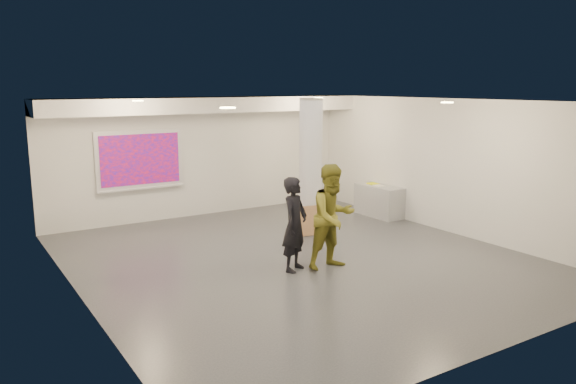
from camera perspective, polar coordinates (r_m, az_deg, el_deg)
floor at (r=10.85m, az=1.14°, el=-6.84°), size 8.00×9.00×0.01m
ceiling at (r=10.34m, az=1.20°, el=9.21°), size 8.00×9.00×0.01m
wall_back at (r=14.41m, az=-8.78°, el=3.58°), size 8.00×0.01×3.00m
wall_front at (r=7.27m, az=21.24°, el=-4.22°), size 8.00×0.01×3.00m
wall_left at (r=8.96m, az=-20.68°, el=-1.42°), size 0.01×9.00×3.00m
wall_right at (r=13.11m, az=15.92°, el=2.56°), size 0.01×9.00×3.00m
soffit_band at (r=13.81m, az=-8.01°, el=8.78°), size 8.00×1.10×0.36m
downlight_nw at (r=11.66m, az=-15.01°, el=8.94°), size 0.22×0.22×0.02m
downlight_ne at (r=13.64m, az=3.12°, el=9.52°), size 0.22×0.22×0.02m
downlight_sw at (r=7.94m, az=-6.14°, el=8.50°), size 0.22×0.22×0.02m
downlight_se at (r=10.64m, az=15.86°, el=8.75°), size 0.22×0.22×0.02m
column at (r=12.79m, az=2.32°, el=2.78°), size 0.52×0.52×3.00m
projection_screen at (r=13.81m, az=-14.80°, el=3.14°), size 2.10×0.13×1.42m
credenza at (r=14.45m, az=9.23°, el=-0.89°), size 0.57×1.34×0.78m
papers_stack at (r=14.33m, az=9.21°, el=0.64°), size 0.26×0.31×0.02m
postit_pad at (r=14.55m, az=8.63°, el=0.84°), size 0.23×0.30×0.03m
cardboard_back at (r=12.44m, az=2.20°, el=-2.94°), size 0.62×0.24×0.66m
cardboard_front at (r=12.47m, az=1.13°, el=-3.36°), size 0.45×0.23×0.47m
woman at (r=10.00m, az=0.69°, el=-3.30°), size 0.74×0.67×1.70m
man at (r=10.14m, az=4.59°, el=-2.53°), size 0.95×0.76×1.91m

